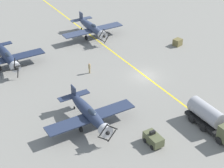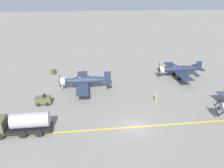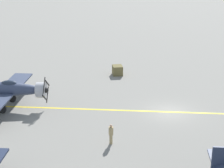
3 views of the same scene
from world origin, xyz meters
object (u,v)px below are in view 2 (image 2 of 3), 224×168
Objects in this scene: supply_crate_mid_lane at (53,72)px; tow_tractor at (43,100)px; airplane_mid_right at (84,81)px; fuel_tanker at (20,123)px; ground_crew_walking at (156,97)px; airplane_near_right at (179,69)px.

tow_tractor is at bearing -179.25° from supply_crate_mid_lane.
airplane_mid_right is 8.63m from tow_tractor.
ground_crew_walking is at bearing -72.64° from fuel_tanker.
tow_tractor is at bearing 85.40° from ground_crew_walking.
tow_tractor is at bearing 100.99° from airplane_near_right.
fuel_tanker is at bearing 113.19° from airplane_near_right.
airplane_near_right reaches higher than ground_crew_walking.
airplane_near_right reaches higher than airplane_mid_right.
ground_crew_walking is 1.43× the size of supply_crate_mid_lane.
airplane_near_right is 28.56m from supply_crate_mid_lane.
airplane_near_right is 13.60m from ground_crew_walking.
fuel_tanker is at bearing 176.47° from supply_crate_mid_lane.
airplane_mid_right is 13.89m from ground_crew_walking.
fuel_tanker is 8.25m from tow_tractor.
supply_crate_mid_lane is at bearing 49.87° from ground_crew_walking.
fuel_tanker reaches higher than ground_crew_walking.
tow_tractor reaches higher than ground_crew_walking.
fuel_tanker is 4.47× the size of ground_crew_walking.
airplane_mid_right is 12.33m from supply_crate_mid_lane.
ground_crew_walking is at bearing -109.16° from airplane_mid_right.
airplane_near_right is at bearing -59.78° from fuel_tanker.
airplane_mid_right is 6.71× the size of ground_crew_walking.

